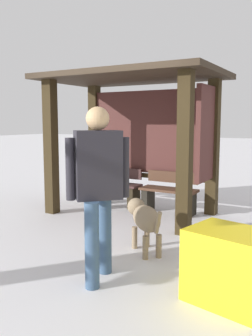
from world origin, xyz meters
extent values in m
plane|color=silver|center=(0.00, 0.00, 0.00)|extent=(60.00, 60.00, 0.00)
cube|color=#342815|center=(-1.23, -0.66, 1.16)|extent=(0.19, 0.19, 2.31)
cube|color=#342815|center=(1.23, -0.66, 1.16)|extent=(0.19, 0.19, 2.31)
cube|color=#342815|center=(-1.23, 0.66, 1.16)|extent=(0.19, 0.19, 2.31)
cube|color=#342815|center=(1.23, 0.66, 1.16)|extent=(0.19, 0.19, 2.31)
cube|color=#33271C|center=(0.00, 0.00, 2.36)|extent=(3.02, 1.88, 0.09)
cube|color=#4F2824|center=(0.00, 0.66, 1.41)|extent=(2.28, 0.08, 1.52)
cube|color=#342815|center=(0.00, 0.64, 0.59)|extent=(2.28, 0.06, 0.08)
cube|color=#4F2824|center=(1.23, 0.23, 1.41)|extent=(0.08, 0.73, 1.52)
cube|color=#442C2A|center=(-0.55, 0.36, 0.42)|extent=(1.01, 0.36, 0.04)
cube|color=#442C2A|center=(-0.55, 0.52, 0.62)|extent=(0.96, 0.04, 0.20)
cube|color=black|center=(-0.15, 0.36, 0.20)|extent=(0.12, 0.30, 0.40)
cube|color=black|center=(-0.96, 0.36, 0.20)|extent=(0.12, 0.30, 0.40)
cube|color=#4E3222|center=(0.55, 0.36, 0.42)|extent=(1.01, 0.38, 0.04)
cube|color=#4E3222|center=(0.55, 0.53, 0.62)|extent=(0.96, 0.04, 0.20)
cube|color=black|center=(0.96, 0.36, 0.20)|extent=(0.12, 0.32, 0.39)
cube|color=black|center=(0.15, 0.36, 0.20)|extent=(0.12, 0.32, 0.39)
cube|color=#29272E|center=(1.04, -2.52, 1.19)|extent=(0.50, 0.50, 0.67)
sphere|color=tan|center=(1.04, -2.52, 1.64)|extent=(0.23, 0.23, 0.23)
cylinder|color=#385373|center=(1.00, -2.34, 0.42)|extent=(0.20, 0.20, 0.85)
cylinder|color=#385373|center=(1.09, -2.70, 0.42)|extent=(0.20, 0.20, 0.85)
cylinder|color=#29272E|center=(1.23, -2.32, 1.15)|extent=(0.13, 0.13, 0.61)
cylinder|color=#29272E|center=(0.85, -2.71, 1.15)|extent=(0.13, 0.13, 0.61)
ellipsoid|color=#8F795C|center=(1.11, -1.59, 0.43)|extent=(0.64, 0.61, 0.31)
sphere|color=#8F795C|center=(0.83, -1.34, 0.50)|extent=(0.23, 0.23, 0.23)
cylinder|color=#8F795C|center=(1.38, -1.84, 0.48)|extent=(0.14, 0.14, 0.28)
cylinder|color=#8F795C|center=(1.02, -1.40, 0.14)|extent=(0.07, 0.07, 0.28)
cylinder|color=#8F795C|center=(0.91, -1.52, 0.14)|extent=(0.07, 0.07, 0.28)
cylinder|color=#8F795C|center=(1.31, -1.66, 0.14)|extent=(0.07, 0.07, 0.28)
cylinder|color=#8F795C|center=(1.20, -1.78, 0.14)|extent=(0.07, 0.07, 0.28)
cube|color=yellow|center=(2.31, -2.30, 0.33)|extent=(0.80, 0.70, 0.66)
camera|label=1|loc=(3.06, -5.44, 1.61)|focal=38.80mm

